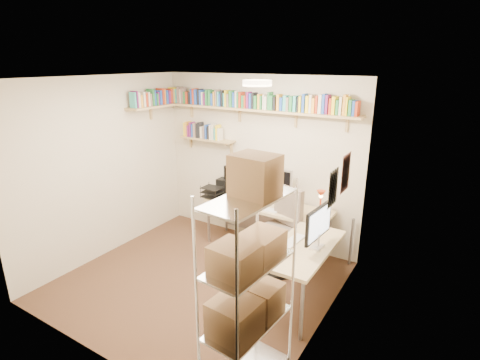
# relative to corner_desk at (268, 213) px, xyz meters

# --- Properties ---
(ground) EXTENTS (3.20, 3.20, 0.00)m
(ground) POSITION_rel_corner_desk_xyz_m (-0.48, -0.95, -0.71)
(ground) COLOR #44291D
(ground) RESTS_ON ground
(room_shell) EXTENTS (3.24, 3.04, 2.52)m
(room_shell) POSITION_rel_corner_desk_xyz_m (-0.48, -0.95, 0.84)
(room_shell) COLOR beige
(room_shell) RESTS_ON ground
(wall_shelves) EXTENTS (3.12, 1.09, 0.80)m
(wall_shelves) POSITION_rel_corner_desk_xyz_m (-0.90, 0.35, 1.32)
(wall_shelves) COLOR tan
(wall_shelves) RESTS_ON ground
(corner_desk) EXTENTS (2.20, 1.82, 1.24)m
(corner_desk) POSITION_rel_corner_desk_xyz_m (0.00, 0.00, 0.00)
(corner_desk) COLOR tan
(corner_desk) RESTS_ON ground
(office_chair) EXTENTS (0.63, 0.63, 1.12)m
(office_chair) POSITION_rel_corner_desk_xyz_m (0.24, -0.13, -0.24)
(office_chair) COLOR black
(office_chair) RESTS_ON ground
(wire_rack) EXTENTS (0.46, 0.82, 2.05)m
(wire_rack) POSITION_rel_corner_desk_xyz_m (0.88, -2.03, 0.45)
(wire_rack) COLOR silver
(wire_rack) RESTS_ON ground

